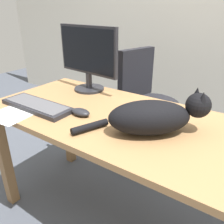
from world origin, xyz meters
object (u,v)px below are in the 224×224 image
(office_chair, at_px, (146,115))
(cat, at_px, (154,116))
(computer_mouse, at_px, (81,112))
(keyboard, at_px, (37,105))
(monitor, at_px, (88,56))

(office_chair, distance_m, cat, 0.96)
(office_chair, relative_size, cat, 1.91)
(cat, relative_size, computer_mouse, 4.49)
(keyboard, distance_m, cat, 0.67)
(keyboard, distance_m, computer_mouse, 0.28)
(monitor, relative_size, keyboard, 1.09)
(computer_mouse, bearing_deg, cat, 7.62)
(office_chair, xyz_separation_m, monitor, (-0.21, -0.48, 0.54))
(cat, bearing_deg, computer_mouse, -172.38)
(monitor, distance_m, cat, 0.70)
(monitor, relative_size, cat, 0.97)
(keyboard, height_order, computer_mouse, computer_mouse)
(monitor, xyz_separation_m, cat, (0.62, -0.29, -0.15))
(office_chair, relative_size, keyboard, 2.14)
(office_chair, xyz_separation_m, cat, (0.41, -0.77, 0.40))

